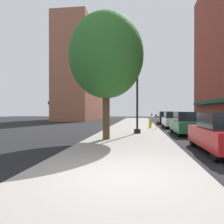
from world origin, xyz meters
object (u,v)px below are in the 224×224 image
(tree_near, at_px, (106,56))
(car_green, at_px, (186,124))
(car_red, at_px, (223,133))
(car_black, at_px, (165,118))
(lamppost, at_px, (137,90))
(parking_meter_near, at_px, (156,120))
(fire_hydrant, at_px, (150,124))
(car_white, at_px, (173,120))
(parking_meter_far, at_px, (152,118))

(tree_near, xyz_separation_m, car_green, (5.24, 4.08, -4.03))
(car_red, height_order, car_black, same)
(lamppost, bearing_deg, parking_meter_near, 65.78)
(lamppost, bearing_deg, tree_near, -116.00)
(lamppost, xyz_separation_m, fire_hydrant, (1.15, 5.01, -2.68))
(tree_near, bearing_deg, fire_hydrant, 71.46)
(lamppost, relative_size, parking_meter_near, 4.50)
(fire_hydrant, distance_m, car_green, 5.04)
(car_green, bearing_deg, fire_hydrant, 116.98)
(car_red, bearing_deg, fire_hydrant, 102.76)
(car_green, relative_size, car_white, 1.00)
(car_green, bearing_deg, parking_meter_far, 100.00)
(car_white, bearing_deg, car_red, -91.03)
(car_red, bearing_deg, car_black, 90.82)
(car_white, xyz_separation_m, car_black, (0.00, 6.63, 0.00))
(parking_meter_far, bearing_deg, parking_meter_near, -90.00)
(car_green, distance_m, car_white, 6.64)
(parking_meter_near, bearing_deg, car_white, 62.15)
(lamppost, height_order, car_black, lamppost)
(fire_hydrant, distance_m, parking_meter_far, 5.29)
(tree_near, bearing_deg, car_red, -28.16)
(fire_hydrant, relative_size, parking_meter_far, 0.60)
(parking_meter_far, height_order, car_green, car_green)
(car_red, xyz_separation_m, car_white, (0.00, 13.52, 0.00))
(parking_meter_far, distance_m, car_red, 16.68)
(parking_meter_near, bearing_deg, fire_hydrant, 106.53)
(parking_meter_near, relative_size, car_white, 0.30)
(fire_hydrant, xyz_separation_m, tree_near, (-2.85, -8.51, 4.32))
(tree_near, distance_m, car_green, 7.77)
(parking_meter_far, xyz_separation_m, car_white, (1.95, -3.05, -0.14))
(lamppost, height_order, fire_hydrant, lamppost)
(lamppost, bearing_deg, car_black, 75.68)
(car_red, distance_m, car_green, 6.88)
(car_white, bearing_deg, lamppost, -117.14)
(fire_hydrant, height_order, parking_meter_far, parking_meter_far)
(car_green, height_order, car_white, same)
(tree_near, relative_size, car_red, 1.67)
(fire_hydrant, distance_m, car_black, 9.16)
(lamppost, distance_m, parking_meter_near, 4.47)
(fire_hydrant, xyz_separation_m, car_green, (2.39, -4.43, 0.29))
(car_white, bearing_deg, parking_meter_near, -118.88)
(parking_meter_near, bearing_deg, parking_meter_far, 90.00)
(car_red, bearing_deg, car_green, 90.82)
(fire_hydrant, distance_m, car_white, 3.27)
(car_white, bearing_deg, parking_meter_far, 121.56)
(lamppost, height_order, tree_near, tree_near)
(lamppost, bearing_deg, car_red, -60.72)
(car_red, relative_size, car_white, 1.00)
(car_green, relative_size, car_black, 1.00)
(lamppost, relative_size, car_red, 1.37)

